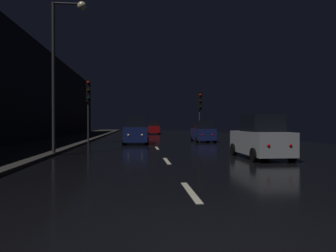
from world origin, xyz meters
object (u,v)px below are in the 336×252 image
(traffic_light_far_left, at_px, (88,96))
(car_parked_right_near, at_px, (261,138))
(streetlamp_overhead, at_px, (62,54))
(car_distant_taillights, at_px, (154,128))
(car_parked_right_far, at_px, (203,132))
(car_approaching_headlights, at_px, (135,131))
(traffic_light_far_right, at_px, (200,105))

(traffic_light_far_left, distance_m, car_parked_right_near, 15.37)
(streetlamp_overhead, relative_size, car_parked_right_near, 1.93)
(car_parked_right_near, bearing_deg, traffic_light_far_left, 39.86)
(car_parked_right_near, relative_size, car_distant_taillights, 1.03)
(traffic_light_far_left, xyz_separation_m, car_parked_right_far, (9.67, 1.09, -2.97))
(streetlamp_overhead, height_order, car_approaching_headlights, streetlamp_overhead)
(traffic_light_far_right, distance_m, streetlamp_overhead, 19.00)
(streetlamp_overhead, xyz_separation_m, car_parked_right_far, (9.44, 10.58, -4.23))
(car_parked_right_near, relative_size, car_parked_right_far, 1.08)
(car_parked_right_far, bearing_deg, car_approaching_headlights, 108.95)
(traffic_light_far_right, xyz_separation_m, car_parked_right_near, (-0.80, -18.03, -2.65))
(streetlamp_overhead, bearing_deg, car_parked_right_far, 48.25)
(traffic_light_far_right, height_order, car_distant_taillights, traffic_light_far_right)
(car_distant_taillights, bearing_deg, car_approaching_headlights, 173.25)
(car_parked_right_near, bearing_deg, traffic_light_far_right, -2.56)
(car_distant_taillights, bearing_deg, streetlamp_overhead, 168.49)
(car_parked_right_near, height_order, car_distant_taillights, car_parked_right_near)
(streetlamp_overhead, distance_m, car_parked_right_near, 10.53)
(traffic_light_far_left, distance_m, car_distant_taillights, 21.73)
(streetlamp_overhead, distance_m, car_parked_right_far, 14.79)
(streetlamp_overhead, relative_size, car_distant_taillights, 1.99)
(car_approaching_headlights, distance_m, car_parked_right_far, 6.20)
(traffic_light_far_left, bearing_deg, traffic_light_far_right, 109.48)
(traffic_light_far_left, bearing_deg, car_parked_right_near, 27.73)
(traffic_light_far_right, distance_m, car_approaching_headlights, 10.27)
(traffic_light_far_left, xyz_separation_m, car_approaching_headlights, (3.81, -0.92, -2.85))
(traffic_light_far_left, bearing_deg, streetlamp_overhead, -10.73)
(car_parked_right_far, bearing_deg, streetlamp_overhead, 138.25)
(streetlamp_overhead, bearing_deg, traffic_light_far_left, 91.40)
(streetlamp_overhead, relative_size, car_parked_right_far, 2.09)
(car_parked_right_far, bearing_deg, traffic_light_far_left, 96.46)
(traffic_light_far_left, relative_size, streetlamp_overhead, 0.67)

